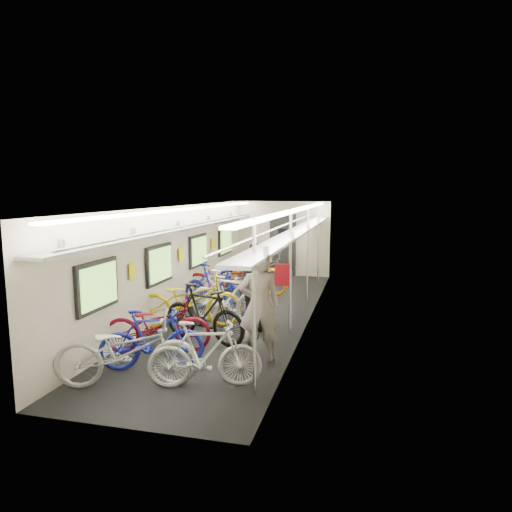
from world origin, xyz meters
The scene contains 17 objects.
train_car_shell centered at (-0.36, 0.71, 1.66)m, with size 10.00×10.00×10.00m.
bicycle_0 centered at (-0.55, -3.96, 0.52)m, with size 0.69×1.99×1.05m, color #B4B5B9.
bicycle_1 centered at (-0.50, -3.29, 0.48)m, with size 0.45×1.60×0.96m, color #1B24A2.
bicycle_2 centered at (-0.76, -2.57, 0.48)m, with size 0.63×1.81×0.95m, color maroon.
bicycle_3 centered at (-0.17, -1.91, 0.53)m, with size 0.50×1.77×1.06m, color black.
bicycle_4 centered at (-0.79, -1.10, 0.56)m, with size 0.74×2.12×1.12m, color gold.
bicycle_5 centered at (-0.09, -0.73, 0.56)m, with size 0.53×1.88×1.13m, color white.
bicycle_6 centered at (-0.37, 0.32, 0.55)m, with size 0.73×2.08×1.09m, color #A9A8AD.
bicycle_7 centered at (-0.61, 0.00, 0.56)m, with size 0.52×1.86×1.12m, color #19229B.
bicycle_8 centered at (-0.66, 0.94, 0.57)m, with size 0.75×2.16×1.14m, color maroon.
bicycle_9 centered at (-0.57, 2.45, 0.47)m, with size 0.44×1.56×0.94m, color black.
bicycle_10 centered at (-0.37, 2.14, 0.58)m, with size 0.77×2.21×1.16m, color orange.
bicycle_11 centered at (0.52, -3.72, 0.48)m, with size 0.45×1.60×0.96m, color silver.
bicycle_12 centered at (-0.35, 3.76, 0.46)m, with size 0.61×1.76×0.92m, color slate.
passenger_near centered at (1.01, -2.53, 0.91)m, with size 0.66×0.43×1.81m, color gray.
passenger_mid centered at (0.55, -0.78, 0.86)m, with size 0.84×0.65×1.72m, color black.
backpack centered at (1.23, -1.71, 1.28)m, with size 0.26×0.14×0.38m, color red.
Camera 1 is at (2.67, -9.44, 2.74)m, focal length 32.00 mm.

